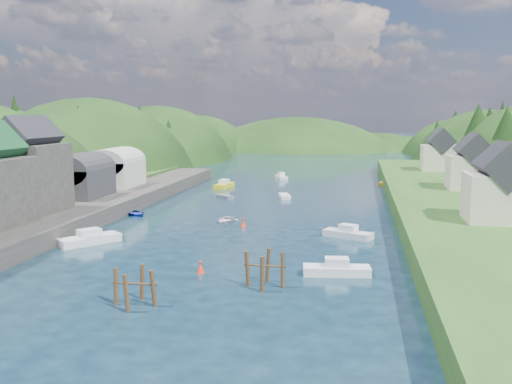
% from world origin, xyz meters
% --- Properties ---
extents(ground, '(600.00, 600.00, 0.00)m').
position_xyz_m(ground, '(0.00, 50.00, 0.00)').
color(ground, black).
rests_on(ground, ground).
extents(hillside_left, '(44.00, 245.56, 52.00)m').
position_xyz_m(hillside_left, '(-45.00, 75.00, -8.03)').
color(hillside_left, black).
rests_on(hillside_left, ground).
extents(far_hills, '(103.00, 68.00, 44.00)m').
position_xyz_m(far_hills, '(1.22, 174.01, -10.80)').
color(far_hills, black).
rests_on(far_hills, ground).
extents(hill_trees, '(90.78, 147.10, 11.63)m').
position_xyz_m(hill_trees, '(0.35, 64.42, 11.05)').
color(hill_trees, black).
rests_on(hill_trees, ground).
extents(quay_left, '(12.00, 110.00, 2.00)m').
position_xyz_m(quay_left, '(-24.00, 20.00, 1.00)').
color(quay_left, '#2D2B28').
rests_on(quay_left, ground).
extents(boat_sheds, '(7.00, 21.00, 7.50)m').
position_xyz_m(boat_sheds, '(-26.00, 39.00, 5.27)').
color(boat_sheds, '#2D2D30').
rests_on(boat_sheds, quay_left).
extents(terrace_right, '(16.00, 120.00, 2.40)m').
position_xyz_m(terrace_right, '(25.00, 40.00, 1.20)').
color(terrace_right, '#234719').
rests_on(terrace_right, ground).
extents(right_bank_cottages, '(9.00, 59.24, 8.41)m').
position_xyz_m(right_bank_cottages, '(28.00, 48.33, 5.84)').
color(right_bank_cottages, beige).
rests_on(right_bank_cottages, terrace_right).
extents(piling_cluster_near, '(3.42, 3.17, 3.29)m').
position_xyz_m(piling_cluster_near, '(-3.24, -3.10, 1.08)').
color(piling_cluster_near, '#382314').
rests_on(piling_cluster_near, ground).
extents(piling_cluster_far, '(3.38, 3.14, 3.43)m').
position_xyz_m(piling_cluster_far, '(5.22, 2.94, 1.15)').
color(piling_cluster_far, '#382314').
rests_on(piling_cluster_far, ground).
extents(channel_buoy_near, '(0.70, 0.70, 1.10)m').
position_xyz_m(channel_buoy_near, '(-0.87, 5.83, 0.48)').
color(channel_buoy_near, red).
rests_on(channel_buoy_near, ground).
extents(channel_buoy_far, '(0.70, 0.70, 1.10)m').
position_xyz_m(channel_buoy_far, '(-1.19, 25.94, 0.48)').
color(channel_buoy_far, red).
rests_on(channel_buoy_far, ground).
extents(moored_boats, '(37.30, 97.27, 2.14)m').
position_xyz_m(moored_boats, '(-5.85, 22.90, 0.54)').
color(moored_boats, '#1B2897').
rests_on(moored_boats, ground).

